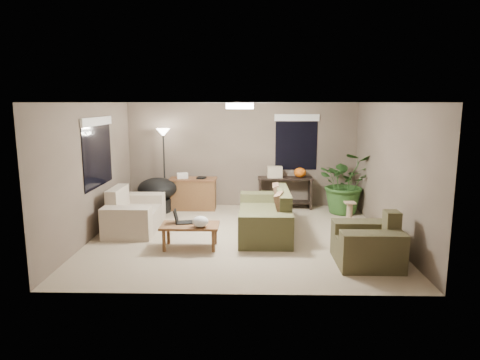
{
  "coord_description": "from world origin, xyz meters",
  "views": [
    {
      "loc": [
        0.18,
        -7.79,
        2.49
      ],
      "look_at": [
        0.0,
        0.2,
        1.05
      ],
      "focal_mm": 32.0,
      "sensor_mm": 36.0,
      "label": 1
    }
  ],
  "objects_px": {
    "papasan_chair": "(158,192)",
    "floor_lamp": "(163,142)",
    "main_sofa": "(266,218)",
    "desk": "(193,194)",
    "loveseat": "(134,215)",
    "houseplant": "(346,189)",
    "armchair": "(368,245)",
    "coffee_table": "(190,228)",
    "cat_scratching_post": "(349,215)",
    "console_table": "(285,190)"
  },
  "relations": [
    {
      "from": "main_sofa",
      "to": "desk",
      "type": "height_order",
      "value": "main_sofa"
    },
    {
      "from": "coffee_table",
      "to": "papasan_chair",
      "type": "bearing_deg",
      "value": 113.73
    },
    {
      "from": "floor_lamp",
      "to": "houseplant",
      "type": "distance_m",
      "value": 4.34
    },
    {
      "from": "cat_scratching_post",
      "to": "papasan_chair",
      "type": "bearing_deg",
      "value": 165.94
    },
    {
      "from": "coffee_table",
      "to": "floor_lamp",
      "type": "relative_size",
      "value": 0.52
    },
    {
      "from": "papasan_chair",
      "to": "floor_lamp",
      "type": "relative_size",
      "value": 0.61
    },
    {
      "from": "loveseat",
      "to": "papasan_chair",
      "type": "height_order",
      "value": "loveseat"
    },
    {
      "from": "console_table",
      "to": "floor_lamp",
      "type": "relative_size",
      "value": 0.68
    },
    {
      "from": "papasan_chair",
      "to": "cat_scratching_post",
      "type": "bearing_deg",
      "value": -14.06
    },
    {
      "from": "armchair",
      "to": "coffee_table",
      "type": "distance_m",
      "value": 2.97
    },
    {
      "from": "console_table",
      "to": "cat_scratching_post",
      "type": "bearing_deg",
      "value": -50.61
    },
    {
      "from": "armchair",
      "to": "coffee_table",
      "type": "bearing_deg",
      "value": 166.82
    },
    {
      "from": "loveseat",
      "to": "armchair",
      "type": "distance_m",
      "value": 4.53
    },
    {
      "from": "papasan_chair",
      "to": "floor_lamp",
      "type": "height_order",
      "value": "floor_lamp"
    },
    {
      "from": "papasan_chair",
      "to": "cat_scratching_post",
      "type": "distance_m",
      "value": 4.31
    },
    {
      "from": "floor_lamp",
      "to": "papasan_chair",
      "type": "bearing_deg",
      "value": -111.64
    },
    {
      "from": "desk",
      "to": "floor_lamp",
      "type": "xyz_separation_m",
      "value": [
        -0.68,
        0.02,
        1.22
      ]
    },
    {
      "from": "papasan_chair",
      "to": "cat_scratching_post",
      "type": "relative_size",
      "value": 2.32
    },
    {
      "from": "loveseat",
      "to": "houseplant",
      "type": "relative_size",
      "value": 1.13
    },
    {
      "from": "papasan_chair",
      "to": "console_table",
      "type": "bearing_deg",
      "value": 8.14
    },
    {
      "from": "main_sofa",
      "to": "cat_scratching_post",
      "type": "xyz_separation_m",
      "value": [
        1.73,
        0.51,
        -0.08
      ]
    },
    {
      "from": "armchair",
      "to": "papasan_chair",
      "type": "relative_size",
      "value": 0.86
    },
    {
      "from": "loveseat",
      "to": "desk",
      "type": "distance_m",
      "value": 1.94
    },
    {
      "from": "loveseat",
      "to": "houseplant",
      "type": "distance_m",
      "value": 4.73
    },
    {
      "from": "cat_scratching_post",
      "to": "loveseat",
      "type": "bearing_deg",
      "value": -175.35
    },
    {
      "from": "cat_scratching_post",
      "to": "main_sofa",
      "type": "bearing_deg",
      "value": -163.71
    },
    {
      "from": "loveseat",
      "to": "desk",
      "type": "height_order",
      "value": "loveseat"
    },
    {
      "from": "coffee_table",
      "to": "desk",
      "type": "bearing_deg",
      "value": 96.23
    },
    {
      "from": "armchair",
      "to": "cat_scratching_post",
      "type": "height_order",
      "value": "armchair"
    },
    {
      "from": "desk",
      "to": "papasan_chair",
      "type": "bearing_deg",
      "value": -161.53
    },
    {
      "from": "armchair",
      "to": "cat_scratching_post",
      "type": "relative_size",
      "value": 2.0
    },
    {
      "from": "coffee_table",
      "to": "houseplant",
      "type": "xyz_separation_m",
      "value": [
        3.23,
        2.49,
        0.2
      ]
    },
    {
      "from": "floor_lamp",
      "to": "main_sofa",
      "type": "bearing_deg",
      "value": -38.26
    },
    {
      "from": "loveseat",
      "to": "main_sofa",
      "type": "bearing_deg",
      "value": -3.26
    },
    {
      "from": "floor_lamp",
      "to": "cat_scratching_post",
      "type": "height_order",
      "value": "floor_lamp"
    },
    {
      "from": "floor_lamp",
      "to": "console_table",
      "type": "bearing_deg",
      "value": 2.73
    },
    {
      "from": "coffee_table",
      "to": "cat_scratching_post",
      "type": "height_order",
      "value": "cat_scratching_post"
    },
    {
      "from": "cat_scratching_post",
      "to": "armchair",
      "type": "bearing_deg",
      "value": -95.32
    },
    {
      "from": "coffee_table",
      "to": "armchair",
      "type": "bearing_deg",
      "value": -13.18
    },
    {
      "from": "coffee_table",
      "to": "papasan_chair",
      "type": "distance_m",
      "value": 2.72
    },
    {
      "from": "floor_lamp",
      "to": "armchair",
      "type": "bearing_deg",
      "value": -41.74
    },
    {
      "from": "houseplant",
      "to": "console_table",
      "type": "bearing_deg",
      "value": 162.77
    },
    {
      "from": "loveseat",
      "to": "console_table",
      "type": "height_order",
      "value": "loveseat"
    },
    {
      "from": "loveseat",
      "to": "console_table",
      "type": "bearing_deg",
      "value": 30.05
    },
    {
      "from": "armchair",
      "to": "houseplant",
      "type": "relative_size",
      "value": 0.7
    },
    {
      "from": "armchair",
      "to": "floor_lamp",
      "type": "xyz_separation_m",
      "value": [
        -3.87,
        3.45,
        1.3
      ]
    },
    {
      "from": "loveseat",
      "to": "armchair",
      "type": "relative_size",
      "value": 1.6
    },
    {
      "from": "main_sofa",
      "to": "loveseat",
      "type": "height_order",
      "value": "same"
    },
    {
      "from": "floor_lamp",
      "to": "cat_scratching_post",
      "type": "relative_size",
      "value": 3.82
    },
    {
      "from": "houseplant",
      "to": "cat_scratching_post",
      "type": "relative_size",
      "value": 2.84
    }
  ]
}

